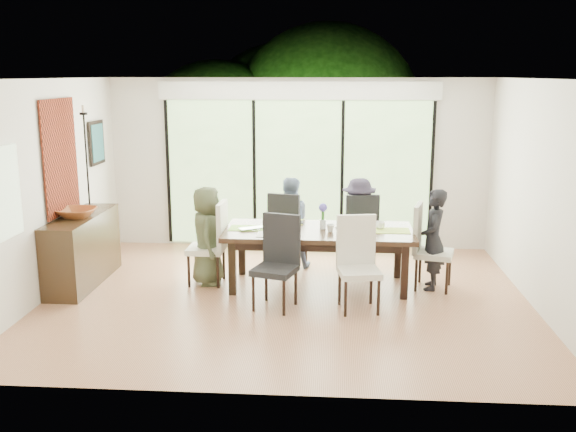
# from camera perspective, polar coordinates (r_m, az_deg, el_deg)

# --- Properties ---
(floor) EXTENTS (6.00, 5.00, 0.01)m
(floor) POSITION_cam_1_polar(r_m,az_deg,el_deg) (8.13, -0.13, -7.31)
(floor) COLOR brown
(floor) RESTS_ON ground
(ceiling) EXTENTS (6.00, 5.00, 0.01)m
(ceiling) POSITION_cam_1_polar(r_m,az_deg,el_deg) (7.65, -0.14, 12.15)
(ceiling) COLOR white
(ceiling) RESTS_ON wall_back
(wall_back) EXTENTS (6.00, 0.02, 2.70)m
(wall_back) POSITION_cam_1_polar(r_m,az_deg,el_deg) (10.25, 0.92, 4.65)
(wall_back) COLOR silver
(wall_back) RESTS_ON floor
(wall_front) EXTENTS (6.00, 0.02, 2.70)m
(wall_front) POSITION_cam_1_polar(r_m,az_deg,el_deg) (5.34, -2.15, -2.75)
(wall_front) COLOR silver
(wall_front) RESTS_ON floor
(wall_left) EXTENTS (0.02, 5.00, 2.70)m
(wall_left) POSITION_cam_1_polar(r_m,az_deg,el_deg) (8.54, -20.72, 2.25)
(wall_left) COLOR white
(wall_left) RESTS_ON floor
(wall_right) EXTENTS (0.02, 5.00, 2.70)m
(wall_right) POSITION_cam_1_polar(r_m,az_deg,el_deg) (8.13, 21.54, 1.69)
(wall_right) COLOR silver
(wall_right) RESTS_ON floor
(glass_doors) EXTENTS (4.20, 0.02, 2.30)m
(glass_doors) POSITION_cam_1_polar(r_m,az_deg,el_deg) (10.23, 0.90, 3.79)
(glass_doors) COLOR #598C3F
(glass_doors) RESTS_ON wall_back
(blinds_header) EXTENTS (4.40, 0.06, 0.28)m
(blinds_header) POSITION_cam_1_polar(r_m,az_deg,el_deg) (10.11, 0.92, 11.08)
(blinds_header) COLOR white
(blinds_header) RESTS_ON wall_back
(mullion_a) EXTENTS (0.05, 0.04, 2.30)m
(mullion_a) POSITION_cam_1_polar(r_m,az_deg,el_deg) (10.55, -10.59, 3.84)
(mullion_a) COLOR black
(mullion_a) RESTS_ON wall_back
(mullion_b) EXTENTS (0.05, 0.04, 2.30)m
(mullion_b) POSITION_cam_1_polar(r_m,az_deg,el_deg) (10.29, -3.01, 3.82)
(mullion_b) COLOR black
(mullion_b) RESTS_ON wall_back
(mullion_c) EXTENTS (0.05, 0.04, 2.30)m
(mullion_c) POSITION_cam_1_polar(r_m,az_deg,el_deg) (10.21, 4.83, 3.72)
(mullion_c) COLOR black
(mullion_c) RESTS_ON wall_back
(mullion_d) EXTENTS (0.05, 0.04, 2.30)m
(mullion_d) POSITION_cam_1_polar(r_m,az_deg,el_deg) (10.32, 12.64, 3.56)
(mullion_d) COLOR black
(mullion_d) RESTS_ON wall_back
(deck) EXTENTS (6.00, 1.80, 0.10)m
(deck) POSITION_cam_1_polar(r_m,az_deg,el_deg) (11.40, 1.15, -1.72)
(deck) COLOR #503822
(deck) RESTS_ON ground
(rail_top) EXTENTS (6.00, 0.08, 0.06)m
(rail_top) POSITION_cam_1_polar(r_m,az_deg,el_deg) (12.05, 1.36, 1.98)
(rail_top) COLOR brown
(rail_top) RESTS_ON deck
(foliage_left) EXTENTS (3.20, 3.20, 3.20)m
(foliage_left) POSITION_cam_1_polar(r_m,az_deg,el_deg) (13.11, -6.33, 6.70)
(foliage_left) COLOR #14380F
(foliage_left) RESTS_ON ground
(foliage_mid) EXTENTS (4.00, 4.00, 4.00)m
(foliage_mid) POSITION_cam_1_polar(r_m,az_deg,el_deg) (13.46, 3.45, 8.44)
(foliage_mid) COLOR #14380F
(foliage_mid) RESTS_ON ground
(foliage_right) EXTENTS (2.80, 2.80, 2.80)m
(foliage_right) POSITION_cam_1_polar(r_m,az_deg,el_deg) (12.82, 11.47, 5.59)
(foliage_right) COLOR #14380F
(foliage_right) RESTS_ON ground
(foliage_far) EXTENTS (3.60, 3.60, 3.60)m
(foliage_far) POSITION_cam_1_polar(r_m,az_deg,el_deg) (14.22, -0.59, 7.96)
(foliage_far) COLOR #14380F
(foliage_far) RESTS_ON ground
(table_top) EXTENTS (2.45, 1.13, 0.06)m
(table_top) POSITION_cam_1_polar(r_m,az_deg,el_deg) (8.39, 2.76, -1.42)
(table_top) COLOR black
(table_top) RESTS_ON floor
(table_apron) EXTENTS (2.25, 0.92, 0.10)m
(table_apron) POSITION_cam_1_polar(r_m,az_deg,el_deg) (8.41, 2.75, -2.02)
(table_apron) COLOR black
(table_apron) RESTS_ON floor
(table_leg_fl) EXTENTS (0.09, 0.09, 0.71)m
(table_leg_fl) POSITION_cam_1_polar(r_m,az_deg,el_deg) (8.17, -4.96, -4.62)
(table_leg_fl) COLOR black
(table_leg_fl) RESTS_ON floor
(table_leg_fr) EXTENTS (0.09, 0.09, 0.71)m
(table_leg_fr) POSITION_cam_1_polar(r_m,az_deg,el_deg) (8.12, 10.31, -4.89)
(table_leg_fr) COLOR black
(table_leg_fr) RESTS_ON floor
(table_leg_bl) EXTENTS (0.09, 0.09, 0.71)m
(table_leg_bl) POSITION_cam_1_polar(r_m,az_deg,el_deg) (8.99, -4.11, -3.01)
(table_leg_bl) COLOR black
(table_leg_bl) RESTS_ON floor
(table_leg_br) EXTENTS (0.09, 0.09, 0.71)m
(table_leg_br) POSITION_cam_1_polar(r_m,az_deg,el_deg) (8.94, 9.75, -3.24)
(table_leg_br) COLOR black
(table_leg_br) RESTS_ON floor
(chair_left_end) EXTENTS (0.48, 0.48, 1.13)m
(chair_left_end) POSITION_cam_1_polar(r_m,az_deg,el_deg) (8.60, -7.31, -2.36)
(chair_left_end) COLOR white
(chair_left_end) RESTS_ON floor
(chair_right_end) EXTENTS (0.57, 0.57, 1.13)m
(chair_right_end) POSITION_cam_1_polar(r_m,az_deg,el_deg) (8.53, 12.88, -2.69)
(chair_right_end) COLOR beige
(chair_right_end) RESTS_ON floor
(chair_far_left) EXTENTS (0.58, 0.58, 1.13)m
(chair_far_left) POSITION_cam_1_polar(r_m,az_deg,el_deg) (9.27, 0.10, -1.15)
(chair_far_left) COLOR black
(chair_far_left) RESTS_ON floor
(chair_far_right) EXTENTS (0.55, 0.55, 1.13)m
(chair_far_right) POSITION_cam_1_polar(r_m,az_deg,el_deg) (9.26, 6.28, -1.25)
(chair_far_right) COLOR black
(chair_far_right) RESTS_ON floor
(chair_near_left) EXTENTS (0.59, 0.59, 1.13)m
(chair_near_left) POSITION_cam_1_polar(r_m,az_deg,el_deg) (7.62, -1.19, -4.19)
(chair_near_left) COLOR black
(chair_near_left) RESTS_ON floor
(chair_near_right) EXTENTS (0.54, 0.54, 1.13)m
(chair_near_right) POSITION_cam_1_polar(r_m,az_deg,el_deg) (7.60, 6.36, -4.33)
(chair_near_right) COLOR silver
(chair_near_right) RESTS_ON floor
(person_left_end) EXTENTS (0.47, 0.66, 1.32)m
(person_left_end) POSITION_cam_1_polar(r_m,az_deg,el_deg) (8.57, -7.20, -1.73)
(person_left_end) COLOR #444D33
(person_left_end) RESTS_ON floor
(person_right_end) EXTENTS (0.47, 0.67, 1.32)m
(person_right_end) POSITION_cam_1_polar(r_m,az_deg,el_deg) (8.50, 12.78, -2.06)
(person_right_end) COLOR black
(person_right_end) RESTS_ON floor
(person_far_left) EXTENTS (0.67, 0.48, 1.32)m
(person_far_left) POSITION_cam_1_polar(r_m,az_deg,el_deg) (9.23, 0.09, -0.59)
(person_far_left) COLOR slate
(person_far_left) RESTS_ON floor
(person_far_right) EXTENTS (0.69, 0.52, 1.32)m
(person_far_right) POSITION_cam_1_polar(r_m,az_deg,el_deg) (9.22, 6.30, -0.69)
(person_far_right) COLOR #252030
(person_far_right) RESTS_ON floor
(placemat_left) EXTENTS (0.45, 0.33, 0.01)m
(placemat_left) POSITION_cam_1_polar(r_m,az_deg,el_deg) (8.45, -3.69, -1.08)
(placemat_left) COLOR #86C345
(placemat_left) RESTS_ON table_top
(placemat_right) EXTENTS (0.45, 0.33, 0.01)m
(placemat_right) POSITION_cam_1_polar(r_m,az_deg,el_deg) (8.41, 9.24, -1.29)
(placemat_right) COLOR #9FBC43
(placemat_right) RESTS_ON table_top
(placemat_far_l) EXTENTS (0.45, 0.33, 0.01)m
(placemat_far_l) POSITION_cam_1_polar(r_m,az_deg,el_deg) (8.79, -0.11, -0.52)
(placemat_far_l) COLOR #A2BD43
(placemat_far_l) RESTS_ON table_top
(placemat_far_r) EXTENTS (0.45, 0.33, 0.01)m
(placemat_far_r) POSITION_cam_1_polar(r_m,az_deg,el_deg) (8.77, 6.42, -0.63)
(placemat_far_r) COLOR #92C345
(placemat_far_r) RESTS_ON table_top
(placemat_paper) EXTENTS (0.45, 0.33, 0.01)m
(placemat_paper) POSITION_cam_1_polar(r_m,az_deg,el_deg) (8.12, -1.18, -1.63)
(placemat_paper) COLOR white
(placemat_paper) RESTS_ON table_top
(tablet_far_l) EXTENTS (0.27, 0.18, 0.01)m
(tablet_far_l) POSITION_cam_1_polar(r_m,az_deg,el_deg) (8.73, 0.52, -0.55)
(tablet_far_l) COLOR black
(tablet_far_l) RESTS_ON table_top
(tablet_far_r) EXTENTS (0.25, 0.17, 0.01)m
(tablet_far_r) POSITION_cam_1_polar(r_m,az_deg,el_deg) (8.72, 6.10, -0.65)
(tablet_far_r) COLOR black
(tablet_far_r) RESTS_ON table_top
(papers) EXTENTS (0.31, 0.23, 0.00)m
(papers) POSITION_cam_1_polar(r_m,az_deg,el_deg) (8.34, 7.56, -1.35)
(papers) COLOR white
(papers) RESTS_ON table_top
(platter_base) EXTENTS (0.27, 0.27, 0.02)m
(platter_base) POSITION_cam_1_polar(r_m,az_deg,el_deg) (8.12, -1.18, -1.52)
(platter_base) COLOR white
(platter_base) RESTS_ON table_top
(platter_snacks) EXTENTS (0.20, 0.20, 0.01)m
(platter_snacks) POSITION_cam_1_polar(r_m,az_deg,el_deg) (8.11, -1.18, -1.40)
(platter_snacks) COLOR orange
(platter_snacks) RESTS_ON table_top
(vase) EXTENTS (0.08, 0.08, 0.12)m
(vase) POSITION_cam_1_polar(r_m,az_deg,el_deg) (8.41, 3.11, -0.73)
(vase) COLOR silver
(vase) RESTS_ON table_top
(hyacinth_stems) EXTENTS (0.04, 0.04, 0.16)m
(hyacinth_stems) POSITION_cam_1_polar(r_m,az_deg,el_deg) (8.39, 3.12, 0.09)
(hyacinth_stems) COLOR #337226
(hyacinth_stems) RESTS_ON table_top
(hyacinth_blooms) EXTENTS (0.11, 0.11, 0.11)m
(hyacinth_blooms) POSITION_cam_1_polar(r_m,az_deg,el_deg) (8.36, 3.13, 0.77)
(hyacinth_blooms) COLOR #5E4FC7
(hyacinth_blooms) RESTS_ON table_top
(laptop) EXTENTS (0.40, 0.36, 0.03)m
(laptop) POSITION_cam_1_polar(r_m,az_deg,el_deg) (8.34, -3.10, -1.19)
(laptop) COLOR silver
(laptop) RESTS_ON table_top
(cup_a) EXTENTS (0.16, 0.16, 0.10)m
(cup_a) POSITION_cam_1_polar(r_m,az_deg,el_deg) (8.56, -1.90, -0.57)
(cup_a) COLOR white
(cup_a) RESTS_ON table_top
(cup_b) EXTENTS (0.14, 0.14, 0.09)m
(cup_b) POSITION_cam_1_polar(r_m,az_deg,el_deg) (8.27, 3.78, -1.08)
(cup_b) COLOR white
(cup_b) RESTS_ON table_top
(cup_c) EXTENTS (0.14, 0.14, 0.10)m
(cup_c) POSITION_cam_1_polar(r_m,az_deg,el_deg) (8.49, 8.19, -0.81)
(cup_c) COLOR white
(cup_c) RESTS_ON table_top
(book) EXTENTS (0.24, 0.28, 0.02)m
(book) POSITION_cam_1_polar(r_m,az_deg,el_deg) (8.42, 4.47, -1.10)
(book) COLOR white
(book) RESTS_ON table_top
(sideboard) EXTENTS (0.46, 1.65, 0.93)m
(sideboard) POSITION_cam_1_polar(r_m,az_deg,el_deg) (8.99, -17.79, -2.86)
(sideboard) COLOR black
(sideboard) RESTS_ON floor
(bowl) EXTENTS (0.49, 0.49, 0.12)m
(bowl) POSITION_cam_1_polar(r_m,az_deg,el_deg) (8.78, -18.26, 0.27)
(bowl) COLOR brown
(bowl) RESTS_ON sideboard
(candlestick_base) EXTENTS (0.10, 0.10, 0.04)m
(candlestick_base) POSITION_cam_1_polar(r_m,az_deg,el_deg) (9.19, -17.19, 0.63)
(candlestick_base) COLOR black
(candlestick_base) RESTS_ON sideboard
(candlestick_shaft) EXTENTS (0.02, 0.02, 1.29)m
(candlestick_shaft) POSITION_cam_1_polar(r_m,az_deg,el_deg) (9.09, -17.46, 4.64)
(candlestick_shaft) COLOR black
(candlestick_shaft) RESTS_ON sideboard
(candlestick_pan) EXTENTS (0.10, 0.10, 0.03)m
(candlestick_pan) POSITION_cam_1_polar(r_m,az_deg,el_deg) (9.03, -17.73, 8.66)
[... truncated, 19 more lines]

